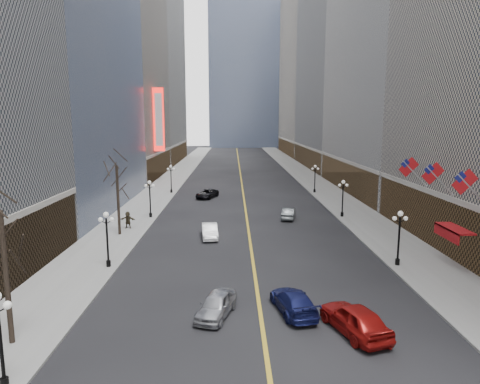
{
  "coord_description": "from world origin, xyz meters",
  "views": [
    {
      "loc": [
        -1.68,
        -3.38,
        11.85
      ],
      "look_at": [
        -1.33,
        18.02,
        8.26
      ],
      "focal_mm": 32.0,
      "sensor_mm": 36.0,
      "label": 1
    }
  ],
  "objects_px": {
    "streetlamp_west_1": "(107,234)",
    "car_sb_near": "(293,301)",
    "streetlamp_east_1": "(399,232)",
    "streetlamp_east_2": "(343,194)",
    "streetlamp_east_3": "(315,176)",
    "streetlamp_west_3": "(171,176)",
    "car_nb_far": "(207,194)",
    "car_sb_far": "(289,213)",
    "streetlamp_west_2": "(150,195)",
    "car_nb_near": "(216,305)",
    "car_nb_mid": "(210,231)",
    "car_sb_mid": "(355,319)"
  },
  "relations": [
    {
      "from": "car_nb_far",
      "to": "car_sb_near",
      "type": "relative_size",
      "value": 1.0
    },
    {
      "from": "streetlamp_east_3",
      "to": "car_sb_mid",
      "type": "height_order",
      "value": "streetlamp_east_3"
    },
    {
      "from": "car_sb_mid",
      "to": "car_nb_mid",
      "type": "bearing_deg",
      "value": -83.76
    },
    {
      "from": "car_nb_mid",
      "to": "car_sb_far",
      "type": "height_order",
      "value": "car_nb_mid"
    },
    {
      "from": "streetlamp_west_2",
      "to": "car_sb_far",
      "type": "distance_m",
      "value": 17.05
    },
    {
      "from": "streetlamp_east_1",
      "to": "streetlamp_east_3",
      "type": "xyz_separation_m",
      "value": [
        0.0,
        36.0,
        0.0
      ]
    },
    {
      "from": "streetlamp_east_1",
      "to": "streetlamp_east_3",
      "type": "relative_size",
      "value": 1.0
    },
    {
      "from": "car_nb_mid",
      "to": "car_sb_far",
      "type": "distance_m",
      "value": 12.39
    },
    {
      "from": "car_sb_far",
      "to": "car_nb_far",
      "type": "bearing_deg",
      "value": -40.61
    },
    {
      "from": "streetlamp_west_1",
      "to": "streetlamp_east_2",
      "type": "bearing_deg",
      "value": 37.33
    },
    {
      "from": "streetlamp_east_2",
      "to": "car_sb_near",
      "type": "height_order",
      "value": "streetlamp_east_2"
    },
    {
      "from": "streetlamp_east_2",
      "to": "car_nb_far",
      "type": "bearing_deg",
      "value": 141.87
    },
    {
      "from": "streetlamp_west_1",
      "to": "streetlamp_west_2",
      "type": "xyz_separation_m",
      "value": [
        0.0,
        18.0,
        0.0
      ]
    },
    {
      "from": "car_sb_near",
      "to": "car_sb_far",
      "type": "height_order",
      "value": "car_sb_near"
    },
    {
      "from": "streetlamp_east_1",
      "to": "streetlamp_east_3",
      "type": "distance_m",
      "value": 36.0
    },
    {
      "from": "streetlamp_west_2",
      "to": "car_nb_far",
      "type": "relative_size",
      "value": 0.92
    },
    {
      "from": "streetlamp_west_1",
      "to": "car_sb_near",
      "type": "distance_m",
      "value": 16.31
    },
    {
      "from": "streetlamp_east_1",
      "to": "car_sb_mid",
      "type": "xyz_separation_m",
      "value": [
        -6.66,
        -11.02,
        -2.04
      ]
    },
    {
      "from": "car_nb_mid",
      "to": "car_sb_near",
      "type": "bearing_deg",
      "value": -76.14
    },
    {
      "from": "car_nb_near",
      "to": "streetlamp_east_1",
      "type": "bearing_deg",
      "value": 48.27
    },
    {
      "from": "streetlamp_west_1",
      "to": "car_nb_far",
      "type": "distance_m",
      "value": 32.39
    },
    {
      "from": "streetlamp_west_3",
      "to": "car_nb_near",
      "type": "distance_m",
      "value": 45.7
    },
    {
      "from": "streetlamp_west_2",
      "to": "car_nb_mid",
      "type": "relative_size",
      "value": 1.04
    },
    {
      "from": "streetlamp_east_2",
      "to": "streetlamp_west_3",
      "type": "bearing_deg",
      "value": 142.67
    },
    {
      "from": "car_nb_mid",
      "to": "car_sb_near",
      "type": "xyz_separation_m",
      "value": [
        6.14,
        -17.26,
        -0.01
      ]
    },
    {
      "from": "streetlamp_east_3",
      "to": "car_nb_mid",
      "type": "distance_m",
      "value": 31.42
    },
    {
      "from": "car_nb_mid",
      "to": "car_nb_near",
      "type": "bearing_deg",
      "value": -91.4
    },
    {
      "from": "streetlamp_east_1",
      "to": "streetlamp_west_1",
      "type": "xyz_separation_m",
      "value": [
        -23.6,
        0.0,
        0.0
      ]
    },
    {
      "from": "streetlamp_east_2",
      "to": "streetlamp_east_3",
      "type": "bearing_deg",
      "value": 90.0
    },
    {
      "from": "car_sb_near",
      "to": "car_nb_far",
      "type": "bearing_deg",
      "value": -90.33
    },
    {
      "from": "streetlamp_east_2",
      "to": "streetlamp_east_3",
      "type": "distance_m",
      "value": 18.0
    },
    {
      "from": "car_nb_near",
      "to": "car_nb_mid",
      "type": "xyz_separation_m",
      "value": [
        -1.34,
        17.7,
        -0.0
      ]
    },
    {
      "from": "streetlamp_east_2",
      "to": "streetlamp_east_1",
      "type": "bearing_deg",
      "value": -90.0
    },
    {
      "from": "streetlamp_east_1",
      "to": "car_sb_far",
      "type": "distance_m",
      "value": 18.71
    },
    {
      "from": "streetlamp_east_1",
      "to": "car_nb_far",
      "type": "distance_m",
      "value": 36.29
    },
    {
      "from": "car_sb_mid",
      "to": "car_nb_far",
      "type": "bearing_deg",
      "value": -94.27
    },
    {
      "from": "streetlamp_west_1",
      "to": "car_sb_near",
      "type": "relative_size",
      "value": 0.92
    },
    {
      "from": "streetlamp_east_1",
      "to": "streetlamp_west_3",
      "type": "height_order",
      "value": "same"
    },
    {
      "from": "streetlamp_west_2",
      "to": "car_sb_near",
      "type": "distance_m",
      "value": 29.81
    },
    {
      "from": "streetlamp_west_2",
      "to": "car_nb_far",
      "type": "height_order",
      "value": "streetlamp_west_2"
    },
    {
      "from": "car_nb_mid",
      "to": "car_sb_near",
      "type": "distance_m",
      "value": 18.32
    },
    {
      "from": "streetlamp_west_2",
      "to": "car_nb_far",
      "type": "xyz_separation_m",
      "value": [
        6.12,
        13.72,
        -2.22
      ]
    },
    {
      "from": "streetlamp_west_1",
      "to": "car_sb_mid",
      "type": "xyz_separation_m",
      "value": [
        16.94,
        -11.02,
        -2.04
      ]
    },
    {
      "from": "streetlamp_west_2",
      "to": "streetlamp_west_1",
      "type": "bearing_deg",
      "value": -90.0
    },
    {
      "from": "streetlamp_east_3",
      "to": "car_nb_far",
      "type": "xyz_separation_m",
      "value": [
        -17.48,
        -4.28,
        -2.22
      ]
    },
    {
      "from": "car_sb_near",
      "to": "car_nb_mid",
      "type": "bearing_deg",
      "value": -81.72
    },
    {
      "from": "streetlamp_east_1",
      "to": "streetlamp_east_3",
      "type": "bearing_deg",
      "value": 90.0
    },
    {
      "from": "streetlamp_east_1",
      "to": "streetlamp_west_2",
      "type": "xyz_separation_m",
      "value": [
        -23.6,
        18.0,
        0.0
      ]
    },
    {
      "from": "streetlamp_west_2",
      "to": "car_sb_near",
      "type": "relative_size",
      "value": 0.92
    },
    {
      "from": "car_sb_near",
      "to": "car_nb_near",
      "type": "bearing_deg",
      "value": -6.02
    }
  ]
}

